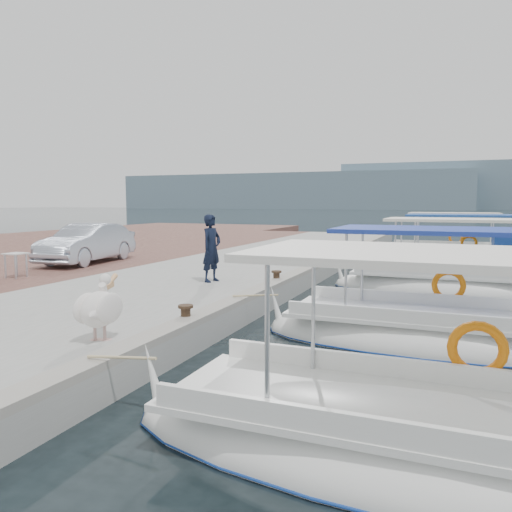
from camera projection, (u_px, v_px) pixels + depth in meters
The scene contains 14 objects.
ground at pixel (269, 312), 12.38m from camera, with size 400.00×400.00×0.00m, color black.
concrete_quay at pixel (240, 270), 18.08m from camera, with size 6.00×40.00×0.50m, color gray.
quay_curb at pixel (314, 266), 17.01m from camera, with size 0.44×40.00×0.12m, color gray.
cobblestone_strip at pixel (126, 264), 19.94m from camera, with size 4.00×40.00×0.50m, color #54322C.
fishing_caique_a at pixel (446, 457), 5.08m from camera, with size 7.28×2.26×2.83m.
fishing_caique_b at pixel (429, 338), 9.54m from camera, with size 6.49×2.30×2.83m.
fishing_caique_c at pixel (452, 288), 15.07m from camera, with size 7.20×2.29×2.83m.
fishing_caique_d at pixel (464, 265), 20.09m from camera, with size 7.73×2.54×2.83m.
fishing_caique_e at pixel (448, 257), 23.58m from camera, with size 6.67×2.03×2.83m.
mooring_bollards at pixel (276, 275), 13.82m from camera, with size 0.28×20.28×0.33m.
pelican at pixel (100, 307), 8.01m from camera, with size 0.73×1.32×1.03m.
fisherman at pixel (212, 248), 13.87m from camera, with size 0.69×0.45×1.88m, color black.
parked_car at pixel (87, 243), 18.28m from camera, with size 1.52×4.37×1.44m, color #B2BBCB.
folding_table at pixel (16, 260), 14.64m from camera, with size 0.55×0.55×0.73m.
Camera 1 is at (4.24, -11.40, 2.71)m, focal length 35.00 mm.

